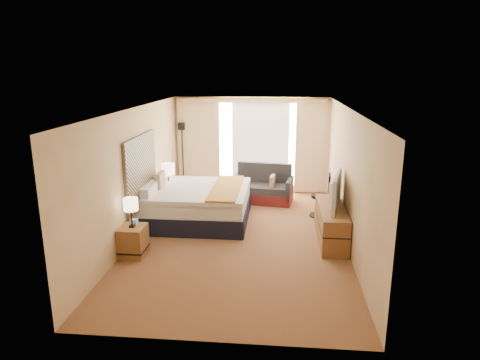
# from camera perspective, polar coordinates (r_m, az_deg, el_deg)

# --- Properties ---
(floor) EXTENTS (4.20, 7.00, 0.02)m
(floor) POSITION_cam_1_polar(r_m,az_deg,el_deg) (8.84, -0.05, -7.57)
(floor) COLOR #5C1D1A
(floor) RESTS_ON ground
(ceiling) EXTENTS (4.20, 7.00, 0.02)m
(ceiling) POSITION_cam_1_polar(r_m,az_deg,el_deg) (8.22, -0.05, 9.47)
(ceiling) COLOR white
(ceiling) RESTS_ON wall_back
(wall_back) EXTENTS (4.20, 0.02, 2.60)m
(wall_back) POSITION_cam_1_polar(r_m,az_deg,el_deg) (11.85, 1.54, 4.73)
(wall_back) COLOR #E8BE8D
(wall_back) RESTS_ON ground
(wall_front) EXTENTS (4.20, 0.02, 2.60)m
(wall_front) POSITION_cam_1_polar(r_m,az_deg,el_deg) (5.13, -3.75, -8.85)
(wall_front) COLOR #E8BE8D
(wall_front) RESTS_ON ground
(wall_left) EXTENTS (0.02, 7.00, 2.60)m
(wall_left) POSITION_cam_1_polar(r_m,az_deg,el_deg) (8.87, -13.68, 0.92)
(wall_left) COLOR #E8BE8D
(wall_left) RESTS_ON ground
(wall_right) EXTENTS (0.02, 7.00, 2.60)m
(wall_right) POSITION_cam_1_polar(r_m,az_deg,el_deg) (8.50, 14.18, 0.30)
(wall_right) COLOR #E8BE8D
(wall_right) RESTS_ON ground
(headboard) EXTENTS (0.06, 1.85, 1.50)m
(headboard) POSITION_cam_1_polar(r_m,az_deg,el_deg) (9.05, -13.03, 1.09)
(headboard) COLOR black
(headboard) RESTS_ON wall_left
(nightstand_left) EXTENTS (0.45, 0.52, 0.55)m
(nightstand_left) POSITION_cam_1_polar(r_m,az_deg,el_deg) (8.17, -14.07, -7.87)
(nightstand_left) COLOR brown
(nightstand_left) RESTS_ON floor
(nightstand_right) EXTENTS (0.45, 0.52, 0.55)m
(nightstand_right) POSITION_cam_1_polar(r_m,az_deg,el_deg) (10.41, -9.60, -2.69)
(nightstand_right) COLOR brown
(nightstand_right) RESTS_ON floor
(media_dresser) EXTENTS (0.50, 1.80, 0.70)m
(media_dresser) POSITION_cam_1_polar(r_m,az_deg,el_deg) (8.74, 12.04, -5.70)
(media_dresser) COLOR brown
(media_dresser) RESTS_ON floor
(window) EXTENTS (2.30, 0.02, 2.30)m
(window) POSITION_cam_1_polar(r_m,az_deg,el_deg) (11.80, 2.74, 4.77)
(window) COLOR white
(window) RESTS_ON wall_back
(curtains) EXTENTS (4.12, 0.19, 2.56)m
(curtains) POSITION_cam_1_polar(r_m,az_deg,el_deg) (11.72, 1.49, 5.15)
(curtains) COLOR beige
(curtains) RESTS_ON floor
(bed) EXTENTS (2.29, 2.10, 1.11)m
(bed) POSITION_cam_1_polar(r_m,az_deg,el_deg) (9.64, -5.88, -3.16)
(bed) COLOR black
(bed) RESTS_ON floor
(loveseat) EXTENTS (1.63, 1.03, 0.96)m
(loveseat) POSITION_cam_1_polar(r_m,az_deg,el_deg) (11.07, 3.02, -1.23)
(loveseat) COLOR maroon
(loveseat) RESTS_ON floor
(floor_lamp) EXTENTS (0.24, 0.24, 1.92)m
(floor_lamp) POSITION_cam_1_polar(r_m,az_deg,el_deg) (11.92, -7.71, 4.93)
(floor_lamp) COLOR black
(floor_lamp) RESTS_ON floor
(desk_chair) EXTENTS (0.49, 0.49, 1.01)m
(desk_chair) POSITION_cam_1_polar(r_m,az_deg,el_deg) (10.06, 11.02, -2.33)
(desk_chair) COLOR black
(desk_chair) RESTS_ON floor
(lamp_left) EXTENTS (0.26, 0.26, 0.55)m
(lamp_left) POSITION_cam_1_polar(r_m,az_deg,el_deg) (7.91, -14.37, -3.24)
(lamp_left) COLOR black
(lamp_left) RESTS_ON nightstand_left
(lamp_right) EXTENTS (0.31, 0.31, 0.64)m
(lamp_right) POSITION_cam_1_polar(r_m,az_deg,el_deg) (10.13, -9.57, 1.36)
(lamp_right) COLOR black
(lamp_right) RESTS_ON nightstand_right
(tissue_box) EXTENTS (0.13, 0.13, 0.11)m
(tissue_box) POSITION_cam_1_polar(r_m,az_deg,el_deg) (8.15, -13.93, -5.44)
(tissue_box) COLOR #8AAFD5
(tissue_box) RESTS_ON nightstand_left
(telephone) EXTENTS (0.21, 0.18, 0.07)m
(telephone) POSITION_cam_1_polar(r_m,az_deg,el_deg) (10.26, -9.73, -1.15)
(telephone) COLOR black
(telephone) RESTS_ON nightstand_right
(television) EXTENTS (0.41, 1.19, 0.68)m
(television) POSITION_cam_1_polar(r_m,az_deg,el_deg) (8.50, 11.97, -1.40)
(television) COLOR black
(television) RESTS_ON media_dresser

